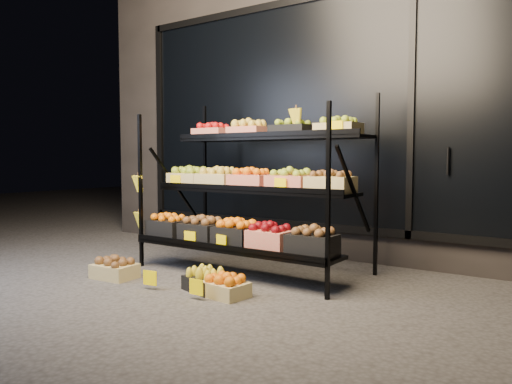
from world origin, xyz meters
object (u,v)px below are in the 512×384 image
Objects in this scene: display_rack at (249,189)px; floor_crate_midright at (225,286)px; floor_crate_left at (115,268)px; floor_crate_midleft at (205,281)px.

floor_crate_midright is (0.36, -0.80, -0.70)m from display_rack.
floor_crate_left is 1.00× the size of floor_crate_midleft.
floor_crate_left is at bearing -155.96° from floor_crate_midleft.
display_rack reaches higher than floor_crate_left.
floor_crate_midleft is (0.94, 0.14, -0.01)m from floor_crate_left.
display_rack reaches higher than floor_crate_midleft.
display_rack is 5.55× the size of floor_crate_left.
display_rack reaches higher than floor_crate_midright.
display_rack is 5.93× the size of floor_crate_midright.
display_rack is 1.12m from floor_crate_midright.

